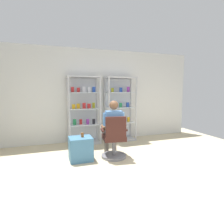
# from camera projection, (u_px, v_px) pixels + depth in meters

# --- Properties ---
(ground_plane) EXTENTS (7.20, 7.20, 0.00)m
(ground_plane) POSITION_uv_depth(u_px,v_px,m) (150.00, 186.00, 2.97)
(ground_plane) COLOR #C6B793
(back_wall) EXTENTS (6.00, 0.10, 2.70)m
(back_wall) POSITION_uv_depth(u_px,v_px,m) (100.00, 96.00, 5.63)
(back_wall) COLOR silver
(back_wall) RESTS_ON ground
(display_cabinet_left) EXTENTS (0.90, 0.45, 1.90)m
(display_cabinet_left) POSITION_uv_depth(u_px,v_px,m) (83.00, 110.00, 5.27)
(display_cabinet_left) COLOR #B7B7BC
(display_cabinet_left) RESTS_ON ground
(display_cabinet_right) EXTENTS (0.90, 0.45, 1.90)m
(display_cabinet_right) POSITION_uv_depth(u_px,v_px,m) (120.00, 109.00, 5.63)
(display_cabinet_right) COLOR #B7B7BC
(display_cabinet_right) RESTS_ON ground
(office_chair) EXTENTS (0.59, 0.56, 0.96)m
(office_chair) POSITION_uv_depth(u_px,v_px,m) (114.00, 141.00, 4.13)
(office_chair) COLOR slate
(office_chair) RESTS_ON ground
(seated_shopkeeper) EXTENTS (0.52, 0.60, 1.29)m
(seated_shopkeeper) POSITION_uv_depth(u_px,v_px,m) (113.00, 125.00, 4.25)
(seated_shopkeeper) COLOR slate
(seated_shopkeeper) RESTS_ON ground
(storage_crate) EXTENTS (0.49, 0.43, 0.51)m
(storage_crate) POSITION_uv_depth(u_px,v_px,m) (81.00, 149.00, 4.03)
(storage_crate) COLOR teal
(storage_crate) RESTS_ON ground
(tea_glass) EXTENTS (0.06, 0.06, 0.09)m
(tea_glass) POSITION_uv_depth(u_px,v_px,m) (82.00, 135.00, 4.01)
(tea_glass) COLOR brown
(tea_glass) RESTS_ON storage_crate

